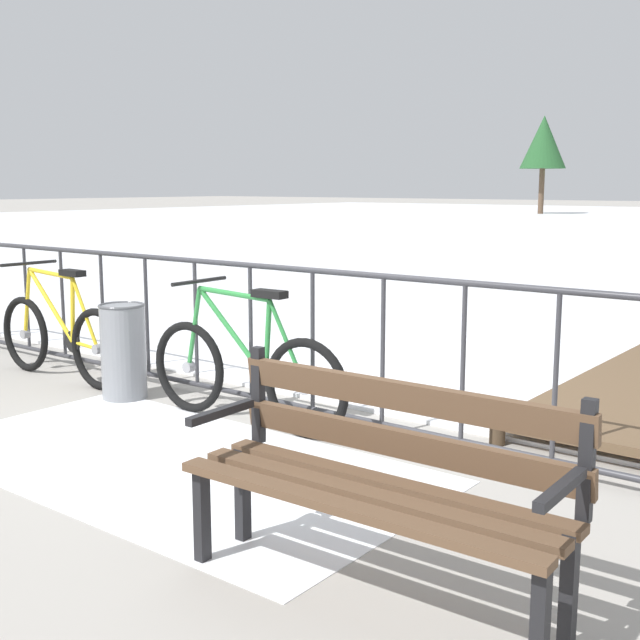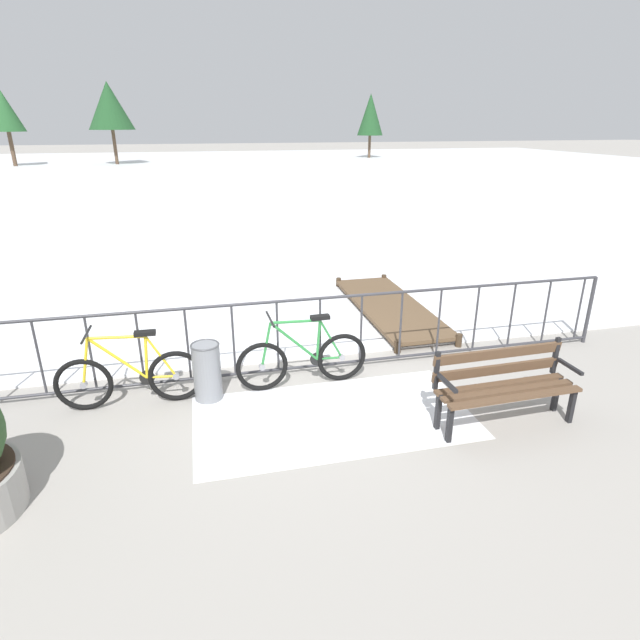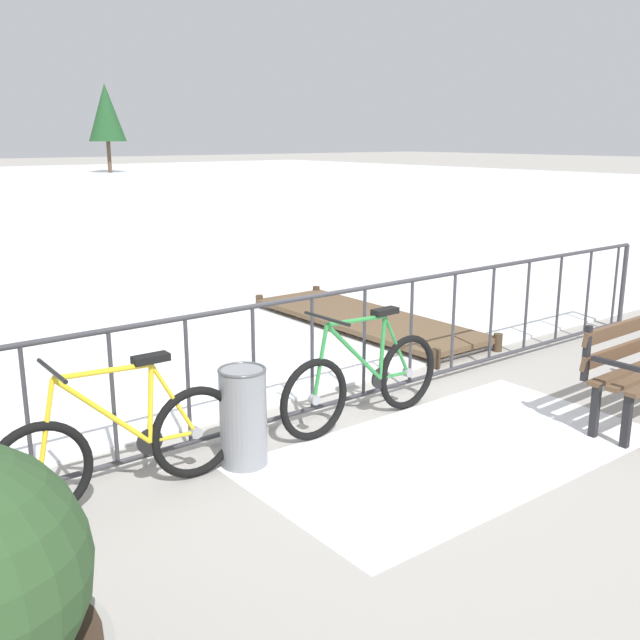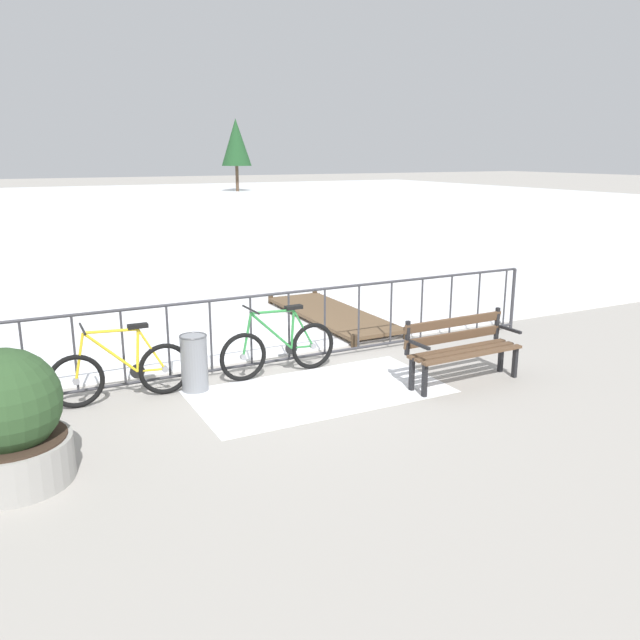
% 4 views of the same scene
% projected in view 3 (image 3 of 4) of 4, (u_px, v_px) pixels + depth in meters
% --- Properties ---
extents(ground_plane, '(160.00, 160.00, 0.00)m').
position_uv_depth(ground_plane, '(338.00, 410.00, 6.35)').
color(ground_plane, '#9E9991').
extents(snow_patch, '(3.19, 1.67, 0.01)m').
position_uv_depth(snow_patch, '(455.00, 450.00, 5.53)').
color(snow_patch, white).
rests_on(snow_patch, ground).
extents(railing_fence, '(9.06, 0.06, 1.07)m').
position_uv_depth(railing_fence, '(339.00, 348.00, 6.21)').
color(railing_fence, '#38383D').
rests_on(railing_fence, ground).
extents(bicycle_near_railing, '(1.71, 0.52, 0.97)m').
position_uv_depth(bicycle_near_railing, '(364.00, 381.00, 5.97)').
color(bicycle_near_railing, black).
rests_on(bicycle_near_railing, ground).
extents(bicycle_second, '(1.71, 0.52, 0.97)m').
position_uv_depth(bicycle_second, '(123.00, 446.00, 4.72)').
color(bicycle_second, black).
rests_on(bicycle_second, ground).
extents(trash_bin, '(0.35, 0.35, 0.73)m').
position_uv_depth(trash_bin, '(243.00, 416.00, 5.21)').
color(trash_bin, gray).
rests_on(trash_bin, ground).
extents(wooden_dock, '(1.10, 3.41, 0.20)m').
position_uv_depth(wooden_dock, '(366.00, 319.00, 9.03)').
color(wooden_dock, brown).
rests_on(wooden_dock, ground).
extents(tree_centre, '(2.36, 2.36, 5.61)m').
position_uv_depth(tree_centre, '(106.00, 113.00, 46.41)').
color(tree_centre, brown).
rests_on(tree_centre, ground).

